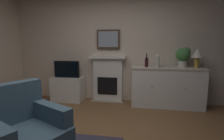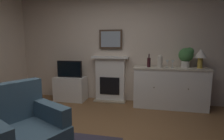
{
  "view_description": "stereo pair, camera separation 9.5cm",
  "coord_description": "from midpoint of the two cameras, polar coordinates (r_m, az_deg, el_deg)",
  "views": [
    {
      "loc": [
        0.62,
        -1.98,
        1.39
      ],
      "look_at": [
        0.19,
        0.56,
        1.0
      ],
      "focal_mm": 27.65,
      "sensor_mm": 36.0,
      "label": 1
    },
    {
      "loc": [
        0.71,
        -1.96,
        1.39
      ],
      "look_at": [
        0.19,
        0.56,
        1.0
      ],
      "focal_mm": 27.65,
      "sensor_mm": 36.0,
      "label": 2
    }
  ],
  "objects": [
    {
      "name": "tv_set",
      "position": [
        4.3,
        -15.35,
        0.24
      ],
      "size": [
        0.62,
        0.07,
        0.4
      ],
      "color": "black",
      "rests_on": "tv_cabinet"
    },
    {
      "name": "fireplace_unit",
      "position": [
        4.21,
        -1.99,
        -2.92
      ],
      "size": [
        0.87,
        0.3,
        1.1
      ],
      "color": "white",
      "rests_on": "ground_plane"
    },
    {
      "name": "potted_plant_small",
      "position": [
        4.0,
        21.89,
        4.49
      ],
      "size": [
        0.3,
        0.3,
        0.43
      ],
      "color": "beige",
      "rests_on": "sideboard_cabinet"
    },
    {
      "name": "table_lamp",
      "position": [
        4.02,
        25.76,
        4.6
      ],
      "size": [
        0.26,
        0.26,
        0.4
      ],
      "color": "#B79338",
      "rests_on": "sideboard_cabinet"
    },
    {
      "name": "sideboard_cabinet",
      "position": [
        4.01,
        17.04,
        -5.39
      ],
      "size": [
        1.56,
        0.49,
        0.89
      ],
      "color": "white",
      "rests_on": "ground_plane"
    },
    {
      "name": "armchair",
      "position": [
        2.38,
        -28.42,
        -17.56
      ],
      "size": [
        1.06,
        1.04,
        0.92
      ],
      "color": "#3F596B",
      "rests_on": "ground_plane"
    },
    {
      "name": "wine_bottle",
      "position": [
        3.86,
        10.66,
        2.61
      ],
      "size": [
        0.08,
        0.08,
        0.29
      ],
      "color": "#331419",
      "rests_on": "sideboard_cabinet"
    },
    {
      "name": "framed_picture",
      "position": [
        4.17,
        -1.94,
        10.13
      ],
      "size": [
        0.55,
        0.04,
        0.45
      ],
      "color": "#473323"
    },
    {
      "name": "wall_rear",
      "position": [
        4.22,
        0.57,
        7.73
      ],
      "size": [
        5.21,
        0.06,
        2.65
      ],
      "primitive_type": "cube",
      "color": "beige",
      "rests_on": "ground_plane"
    },
    {
      "name": "vase_decorative",
      "position": [
        3.84,
        14.11,
        2.94
      ],
      "size": [
        0.11,
        0.11,
        0.28
      ],
      "color": "beige",
      "rests_on": "sideboard_cabinet"
    },
    {
      "name": "wine_glass_center",
      "position": [
        3.86,
        18.01,
        2.55
      ],
      "size": [
        0.07,
        0.07,
        0.16
      ],
      "color": "silver",
      "rests_on": "sideboard_cabinet"
    },
    {
      "name": "wine_glass_left",
      "position": [
        3.86,
        16.36,
        2.62
      ],
      "size": [
        0.07,
        0.07,
        0.16
      ],
      "color": "silver",
      "rests_on": "sideboard_cabinet"
    },
    {
      "name": "tv_cabinet",
      "position": [
        4.42,
        -14.97,
        -6.06
      ],
      "size": [
        0.75,
        0.42,
        0.59
      ],
      "color": "white",
      "rests_on": "ground_plane"
    }
  ]
}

